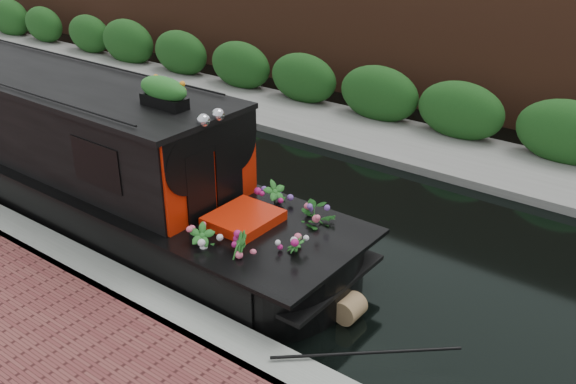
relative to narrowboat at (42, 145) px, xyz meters
The scene contains 7 objects.
ground 3.67m from the narrowboat, 30.48° to the left, with size 80.00×80.00×0.00m, color black.
near_bank_coping 3.52m from the narrowboat, 26.00° to the right, with size 40.00×0.60×0.50m, color gray.
far_bank_path 6.80m from the narrowboat, 62.95° to the left, with size 40.00×2.40×0.34m, color slate.
far_hedge 7.61m from the narrowboat, 66.06° to the left, with size 40.00×1.10×2.80m, color #1B4818.
far_brick_wall 9.55m from the narrowboat, 71.20° to the left, with size 40.00×1.00×8.00m, color #542D1C.
narrowboat is the anchor object (origin of this frame).
rope_fender 6.77m from the narrowboat, ahead, with size 0.34×0.34×0.36m, color olive.
Camera 1 is at (7.22, -7.85, 5.27)m, focal length 40.00 mm.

